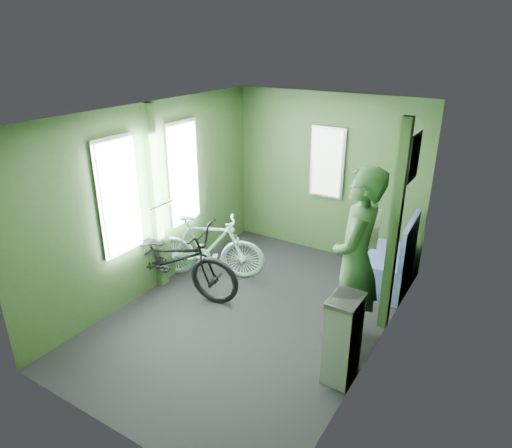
{
  "coord_description": "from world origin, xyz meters",
  "views": [
    {
      "loc": [
        2.39,
        -3.76,
        3.0
      ],
      "look_at": [
        0.0,
        0.1,
        1.1
      ],
      "focal_mm": 32.0,
      "sensor_mm": 36.0,
      "label": 1
    }
  ],
  "objects": [
    {
      "name": "room",
      "position": [
        -0.04,
        0.04,
        1.44
      ],
      "size": [
        4.0,
        4.02,
        2.31
      ],
      "color": "black",
      "rests_on": "ground"
    },
    {
      "name": "bicycle_black",
      "position": [
        -1.1,
        -0.11,
        0.0
      ],
      "size": [
        1.92,
        1.0,
        1.01
      ],
      "primitive_type": "imported",
      "rotation": [
        0.0,
        -0.08,
        1.73
      ],
      "color": "black",
      "rests_on": "ground"
    },
    {
      "name": "bicycle_mint",
      "position": [
        -0.95,
        0.44,
        0.0
      ],
      "size": [
        1.59,
        1.1,
        0.95
      ],
      "primitive_type": "imported",
      "rotation": [
        0.0,
        -0.14,
        1.99
      ],
      "color": "#95D6C1",
      "rests_on": "ground"
    },
    {
      "name": "passenger",
      "position": [
        1.14,
        0.09,
        0.96
      ],
      "size": [
        0.54,
        0.75,
        1.91
      ],
      "rotation": [
        0.0,
        0.0,
        -1.45
      ],
      "color": "#2E542E",
      "rests_on": "ground"
    },
    {
      "name": "waste_box",
      "position": [
        1.26,
        -0.44,
        0.43
      ],
      "size": [
        0.25,
        0.36,
        0.87
      ],
      "primitive_type": "cube",
      "color": "gray",
      "rests_on": "ground"
    },
    {
      "name": "bench_seat",
      "position": [
        1.15,
        1.45,
        0.28
      ],
      "size": [
        0.56,
        0.94,
        0.96
      ],
      "rotation": [
        0.0,
        0.0,
        0.06
      ],
      "color": "navy",
      "rests_on": "ground"
    }
  ]
}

